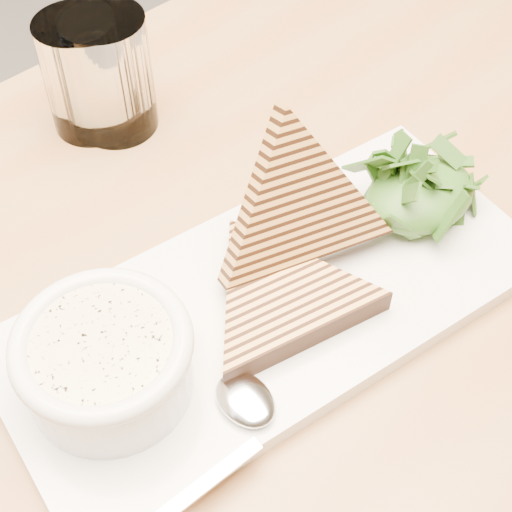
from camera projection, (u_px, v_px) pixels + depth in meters
table_top at (221, 337)px, 0.63m from camera, size 1.17×0.81×0.04m
table_leg_br at (360, 164)px, 1.27m from camera, size 0.06×0.06×0.69m
platter at (272, 305)px, 0.61m from camera, size 0.44×0.23×0.02m
soup_bowl at (108, 367)px, 0.54m from camera, size 0.12×0.12×0.05m
soup at (101, 345)px, 0.52m from camera, size 0.10×0.10×0.01m
bowl_rim at (101, 343)px, 0.52m from camera, size 0.12×0.12×0.01m
sandwich_flat at (282, 300)px, 0.59m from camera, size 0.19×0.19×0.02m
sandwich_lean at (299, 208)px, 0.59m from camera, size 0.20×0.19×0.19m
salad_base at (420, 194)px, 0.65m from camera, size 0.10×0.08×0.04m
arugula_pile at (422, 187)px, 0.64m from camera, size 0.11×0.10×0.05m
spoon_bowl at (245, 399)px, 0.54m from camera, size 0.04×0.05×0.01m
spoon_handle at (184, 500)px, 0.50m from camera, size 0.12×0.01×0.00m
glass_near at (110, 74)px, 0.71m from camera, size 0.08×0.08×0.12m
glass_far at (84, 75)px, 0.72m from camera, size 0.07×0.07×0.11m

